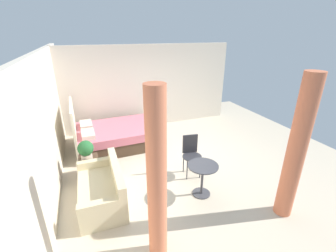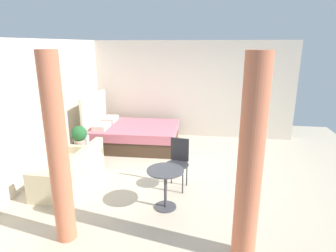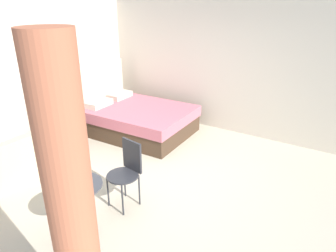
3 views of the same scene
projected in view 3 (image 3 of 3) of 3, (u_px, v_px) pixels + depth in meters
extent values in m
cube|color=beige|center=(153.00, 181.00, 4.89)|extent=(8.24, 8.74, 0.02)
cube|color=beige|center=(28.00, 74.00, 5.78)|extent=(8.24, 0.12, 2.73)
cube|color=beige|center=(224.00, 67.00, 6.39)|extent=(0.12, 5.74, 2.73)
cube|color=#473323|center=(139.00, 125.00, 6.59)|extent=(1.65, 2.17, 0.34)
cube|color=#C66675|center=(139.00, 113.00, 6.48)|extent=(1.69, 2.21, 0.22)
cube|color=beige|center=(99.00, 94.00, 6.90)|extent=(1.64, 0.11, 1.38)
cube|color=beige|center=(99.00, 103.00, 6.51)|extent=(0.58, 0.34, 0.12)
cube|color=beige|center=(120.00, 95.00, 7.06)|extent=(0.58, 0.34, 0.12)
cube|color=beige|center=(21.00, 161.00, 5.10)|extent=(1.52, 0.81, 0.39)
cube|color=beige|center=(29.00, 145.00, 4.78)|extent=(1.51, 0.15, 0.36)
cube|color=beige|center=(53.00, 131.00, 5.52)|extent=(0.15, 0.80, 0.16)
cube|color=#473323|center=(63.00, 136.00, 5.93)|extent=(0.42, 0.43, 0.47)
cylinder|color=tan|center=(55.00, 122.00, 5.74)|extent=(0.24, 0.24, 0.16)
sphere|color=#235B2D|center=(54.00, 111.00, 5.66)|extent=(0.34, 0.34, 0.34)
cylinder|color=silver|center=(67.00, 118.00, 5.88)|extent=(0.11, 0.11, 0.18)
cylinder|color=#3F3F44|center=(83.00, 230.00, 3.83)|extent=(0.36, 0.36, 0.02)
cylinder|color=#3F3F44|center=(80.00, 209.00, 3.71)|extent=(0.05, 0.05, 0.66)
cylinder|color=#3F3F44|center=(77.00, 185.00, 3.58)|extent=(0.61, 0.61, 0.02)
cylinder|color=#2D2D33|center=(108.00, 191.00, 4.22)|extent=(0.02, 0.02, 0.47)
cylinder|color=#2D2D33|center=(123.00, 200.00, 4.03)|extent=(0.02, 0.02, 0.47)
cylinder|color=#2D2D33|center=(125.00, 182.00, 4.43)|extent=(0.02, 0.02, 0.47)
cylinder|color=#2D2D33|center=(139.00, 190.00, 4.24)|extent=(0.02, 0.02, 0.47)
cylinder|color=#2D2D33|center=(123.00, 176.00, 4.13)|extent=(0.50, 0.50, 0.02)
cube|color=#2D2D33|center=(132.00, 155.00, 4.17)|extent=(0.08, 0.35, 0.45)
cylinder|color=#D1704C|center=(75.00, 231.00, 2.01)|extent=(0.30, 0.30, 2.57)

